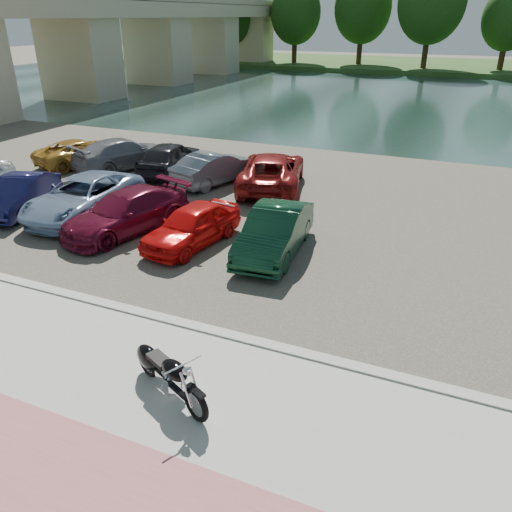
# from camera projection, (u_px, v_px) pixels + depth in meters

# --- Properties ---
(ground) EXTENTS (200.00, 200.00, 0.00)m
(ground) POSITION_uv_depth(u_px,v_px,m) (193.00, 396.00, 9.72)
(ground) COLOR #595447
(ground) RESTS_ON ground
(promenade) EXTENTS (60.00, 6.00, 0.10)m
(promenade) POSITION_uv_depth(u_px,v_px,m) (164.00, 429.00, 8.87)
(promenade) COLOR #ACAAA2
(promenade) RESTS_ON ground
(pink_path) EXTENTS (60.00, 2.00, 0.01)m
(pink_path) POSITION_uv_depth(u_px,v_px,m) (111.00, 494.00, 7.60)
(pink_path) COLOR #9C5859
(pink_path) RESTS_ON promenade
(kerb) EXTENTS (60.00, 0.30, 0.14)m
(kerb) POSITION_uv_depth(u_px,v_px,m) (236.00, 338.00, 11.34)
(kerb) COLOR #ACAAA2
(kerb) RESTS_ON ground
(parking_lot) EXTENTS (60.00, 18.00, 0.04)m
(parking_lot) POSITION_uv_depth(u_px,v_px,m) (338.00, 211.00, 18.81)
(parking_lot) COLOR #3E3932
(parking_lot) RESTS_ON ground
(river) EXTENTS (120.00, 40.00, 0.00)m
(river) POSITION_uv_depth(u_px,v_px,m) (425.00, 102.00, 42.82)
(river) COLOR #182B27
(river) RESTS_ON ground
(far_bank) EXTENTS (120.00, 24.00, 0.60)m
(far_bank) POSITION_uv_depth(u_px,v_px,m) (451.00, 66.00, 69.17)
(far_bank) COLOR #264518
(far_bank) RESTS_ON ground
(bridge) EXTENTS (7.00, 56.00, 8.55)m
(bridge) POSITION_uv_depth(u_px,v_px,m) (151.00, 28.00, 51.19)
(bridge) COLOR #C5B589
(bridge) RESTS_ON ground
(far_trees) EXTENTS (70.25, 10.68, 12.52)m
(far_trees) POSITION_uv_depth(u_px,v_px,m) (497.00, 8.00, 59.36)
(far_trees) COLOR #312312
(far_trees) RESTS_ON far_bank
(motorcycle) EXTENTS (2.19, 1.19, 1.05)m
(motorcycle) POSITION_uv_depth(u_px,v_px,m) (164.00, 371.00, 9.53)
(motorcycle) COLOR black
(motorcycle) RESTS_ON promenade
(car_1) EXTENTS (2.46, 4.21, 1.31)m
(car_1) POSITION_uv_depth(u_px,v_px,m) (20.00, 194.00, 18.51)
(car_1) COLOR #171747
(car_1) RESTS_ON parking_lot
(car_2) EXTENTS (2.54, 5.18, 1.42)m
(car_2) POSITION_uv_depth(u_px,v_px,m) (83.00, 197.00, 18.10)
(car_2) COLOR #7991B1
(car_2) RESTS_ON parking_lot
(car_3) EXTENTS (3.10, 5.04, 1.36)m
(car_3) POSITION_uv_depth(u_px,v_px,m) (126.00, 212.00, 16.78)
(car_3) COLOR maroon
(car_3) RESTS_ON parking_lot
(car_4) EXTENTS (2.10, 4.00, 1.30)m
(car_4) POSITION_uv_depth(u_px,v_px,m) (192.00, 225.00, 15.80)
(car_4) COLOR red
(car_4) RESTS_ON parking_lot
(car_5) EXTENTS (1.85, 4.40, 1.41)m
(car_5) POSITION_uv_depth(u_px,v_px,m) (275.00, 232.00, 15.19)
(car_5) COLOR #0E341F
(car_5) RESTS_ON parking_lot
(car_6) EXTENTS (3.26, 4.80, 1.22)m
(car_6) POSITION_uv_depth(u_px,v_px,m) (80.00, 152.00, 24.44)
(car_6) COLOR #B7842A
(car_6) RESTS_ON parking_lot
(car_7) EXTENTS (3.59, 5.29, 1.42)m
(car_7) POSITION_uv_depth(u_px,v_px,m) (123.00, 153.00, 23.80)
(car_7) COLOR gray
(car_7) RESTS_ON parking_lot
(car_8) EXTENTS (2.30, 4.53, 1.48)m
(car_8) POSITION_uv_depth(u_px,v_px,m) (170.00, 157.00, 22.99)
(car_8) COLOR black
(car_8) RESTS_ON parking_lot
(car_9) EXTENTS (2.63, 4.40, 1.37)m
(car_9) POSITION_uv_depth(u_px,v_px,m) (215.00, 168.00, 21.63)
(car_9) COLOR slate
(car_9) RESTS_ON parking_lot
(car_10) EXTENTS (3.84, 5.85, 1.50)m
(car_10) POSITION_uv_depth(u_px,v_px,m) (272.00, 171.00, 21.01)
(car_10) COLOR maroon
(car_10) RESTS_ON parking_lot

